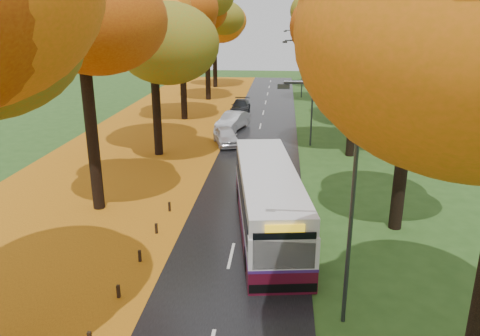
# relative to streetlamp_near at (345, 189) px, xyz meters

# --- Properties ---
(road) EXTENTS (6.50, 90.00, 0.04)m
(road) POSITION_rel_streetlamp_near_xyz_m (-3.95, 17.00, -4.69)
(road) COLOR black
(road) RESTS_ON ground
(centre_line) EXTENTS (0.12, 90.00, 0.01)m
(centre_line) POSITION_rel_streetlamp_near_xyz_m (-3.95, 17.00, -4.67)
(centre_line) COLOR silver
(centre_line) RESTS_ON road
(leaf_verge) EXTENTS (12.00, 90.00, 0.02)m
(leaf_verge) POSITION_rel_streetlamp_near_xyz_m (-12.95, 17.00, -4.70)
(leaf_verge) COLOR #88460C
(leaf_verge) RESTS_ON ground
(leaf_drift) EXTENTS (0.90, 90.00, 0.01)m
(leaf_drift) POSITION_rel_streetlamp_near_xyz_m (-7.00, 17.00, -4.67)
(leaf_drift) COLOR orange
(leaf_drift) RESTS_ON road
(trees_left) EXTENTS (9.20, 74.00, 13.88)m
(trees_left) POSITION_rel_streetlamp_near_xyz_m (-11.13, 19.06, 4.82)
(trees_left) COLOR black
(trees_left) RESTS_ON ground
(trees_right) EXTENTS (9.30, 74.20, 13.96)m
(trees_right) POSITION_rel_streetlamp_near_xyz_m (3.24, 18.91, 4.98)
(trees_right) COLOR black
(trees_right) RESTS_ON ground
(streetlamp_near) EXTENTS (2.45, 0.18, 8.00)m
(streetlamp_near) POSITION_rel_streetlamp_near_xyz_m (0.00, 0.00, 0.00)
(streetlamp_near) COLOR #333538
(streetlamp_near) RESTS_ON ground
(streetlamp_mid) EXTENTS (2.45, 0.18, 8.00)m
(streetlamp_mid) POSITION_rel_streetlamp_near_xyz_m (0.00, 22.00, 0.00)
(streetlamp_mid) COLOR #333538
(streetlamp_mid) RESTS_ON ground
(streetlamp_far) EXTENTS (2.45, 0.18, 8.00)m
(streetlamp_far) POSITION_rel_streetlamp_near_xyz_m (0.00, 44.00, 0.00)
(streetlamp_far) COLOR #333538
(streetlamp_far) RESTS_ON ground
(bus) EXTENTS (4.06, 11.41, 2.94)m
(bus) POSITION_rel_streetlamp_near_xyz_m (-2.52, 6.76, -3.13)
(bus) COLOR #470B1B
(bus) RESTS_ON road
(car_white) EXTENTS (2.73, 4.28, 1.36)m
(car_white) POSITION_rel_streetlamp_near_xyz_m (-6.30, 21.53, -4.00)
(car_white) COLOR silver
(car_white) RESTS_ON road
(car_silver) EXTENTS (2.83, 4.86, 1.51)m
(car_silver) POSITION_rel_streetlamp_near_xyz_m (-6.30, 26.55, -3.92)
(car_silver) COLOR #9B9EA2
(car_silver) RESTS_ON road
(car_dark) EXTENTS (1.83, 4.47, 1.30)m
(car_dark) POSITION_rel_streetlamp_near_xyz_m (-6.30, 33.93, -4.03)
(car_dark) COLOR black
(car_dark) RESTS_ON road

